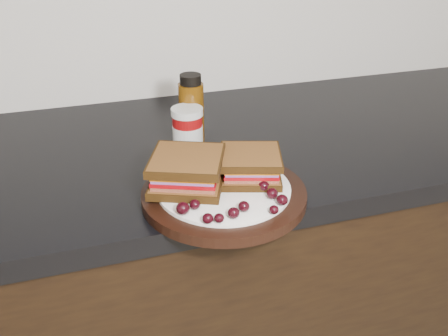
% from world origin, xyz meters
% --- Properties ---
extents(base_cabinets, '(3.96, 0.58, 0.86)m').
position_xyz_m(base_cabinets, '(0.00, 1.70, 0.43)').
color(base_cabinets, black).
rests_on(base_cabinets, ground_plane).
extents(countertop, '(3.98, 0.60, 0.04)m').
position_xyz_m(countertop, '(0.00, 1.70, 0.88)').
color(countertop, black).
rests_on(countertop, base_cabinets).
extents(plate, '(0.28, 0.28, 0.02)m').
position_xyz_m(plate, '(0.23, 1.47, 0.91)').
color(plate, black).
rests_on(plate, countertop).
extents(sandwich_left, '(0.15, 0.15, 0.05)m').
position_xyz_m(sandwich_left, '(0.18, 1.49, 0.95)').
color(sandwich_left, brown).
rests_on(sandwich_left, plate).
extents(sandwich_right, '(0.13, 0.13, 0.05)m').
position_xyz_m(sandwich_right, '(0.29, 1.49, 0.95)').
color(sandwich_right, brown).
rests_on(sandwich_right, plate).
extents(grape_0, '(0.02, 0.02, 0.02)m').
position_xyz_m(grape_0, '(0.15, 1.41, 0.93)').
color(grape_0, black).
rests_on(grape_0, plate).
extents(grape_1, '(0.02, 0.02, 0.02)m').
position_xyz_m(grape_1, '(0.17, 1.42, 0.93)').
color(grape_1, black).
rests_on(grape_1, plate).
extents(grape_2, '(0.02, 0.02, 0.02)m').
position_xyz_m(grape_2, '(0.18, 1.37, 0.93)').
color(grape_2, black).
rests_on(grape_2, plate).
extents(grape_3, '(0.02, 0.02, 0.01)m').
position_xyz_m(grape_3, '(0.20, 1.37, 0.93)').
color(grape_3, black).
rests_on(grape_3, plate).
extents(grape_4, '(0.02, 0.02, 0.02)m').
position_xyz_m(grape_4, '(0.22, 1.38, 0.93)').
color(grape_4, black).
rests_on(grape_4, plate).
extents(grape_5, '(0.02, 0.02, 0.02)m').
position_xyz_m(grape_5, '(0.24, 1.39, 0.93)').
color(grape_5, black).
rests_on(grape_5, plate).
extents(grape_6, '(0.02, 0.02, 0.01)m').
position_xyz_m(grape_6, '(0.28, 1.37, 0.93)').
color(grape_6, black).
rests_on(grape_6, plate).
extents(grape_7, '(0.02, 0.02, 0.02)m').
position_xyz_m(grape_7, '(0.31, 1.39, 0.93)').
color(grape_7, black).
rests_on(grape_7, plate).
extents(grape_8, '(0.02, 0.02, 0.02)m').
position_xyz_m(grape_8, '(0.30, 1.41, 0.93)').
color(grape_8, black).
rests_on(grape_8, plate).
extents(grape_9, '(0.02, 0.02, 0.02)m').
position_xyz_m(grape_9, '(0.29, 1.44, 0.93)').
color(grape_9, black).
rests_on(grape_9, plate).
extents(grape_10, '(0.02, 0.02, 0.02)m').
position_xyz_m(grape_10, '(0.33, 1.47, 0.93)').
color(grape_10, black).
rests_on(grape_10, plate).
extents(grape_11, '(0.02, 0.02, 0.02)m').
position_xyz_m(grape_11, '(0.31, 1.48, 0.93)').
color(grape_11, black).
rests_on(grape_11, plate).
extents(grape_12, '(0.02, 0.02, 0.02)m').
position_xyz_m(grape_12, '(0.30, 1.51, 0.93)').
color(grape_12, black).
rests_on(grape_12, plate).
extents(grape_13, '(0.02, 0.02, 0.02)m').
position_xyz_m(grape_13, '(0.17, 1.52, 0.93)').
color(grape_13, black).
rests_on(grape_13, plate).
extents(grape_14, '(0.02, 0.02, 0.01)m').
position_xyz_m(grape_14, '(0.17, 1.51, 0.93)').
color(grape_14, black).
rests_on(grape_14, plate).
extents(grape_15, '(0.02, 0.02, 0.02)m').
position_xyz_m(grape_15, '(0.17, 1.47, 0.93)').
color(grape_15, black).
rests_on(grape_15, plate).
extents(grape_16, '(0.02, 0.02, 0.02)m').
position_xyz_m(grape_16, '(0.15, 1.46, 0.93)').
color(grape_16, black).
rests_on(grape_16, plate).
extents(grape_17, '(0.02, 0.02, 0.02)m').
position_xyz_m(grape_17, '(0.18, 1.52, 0.93)').
color(grape_17, black).
rests_on(grape_17, plate).
extents(grape_18, '(0.02, 0.02, 0.02)m').
position_xyz_m(grape_18, '(0.16, 1.49, 0.93)').
color(grape_18, black).
rests_on(grape_18, plate).
extents(grape_19, '(0.02, 0.02, 0.02)m').
position_xyz_m(grape_19, '(0.14, 1.48, 0.93)').
color(grape_19, black).
rests_on(grape_19, plate).
extents(condiment_jar, '(0.07, 0.07, 0.09)m').
position_xyz_m(condiment_jar, '(0.22, 1.67, 0.95)').
color(condiment_jar, maroon).
rests_on(condiment_jar, countertop).
extents(oil_bottle, '(0.06, 0.06, 0.14)m').
position_xyz_m(oil_bottle, '(0.24, 1.72, 0.97)').
color(oil_bottle, '#543008').
rests_on(oil_bottle, countertop).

